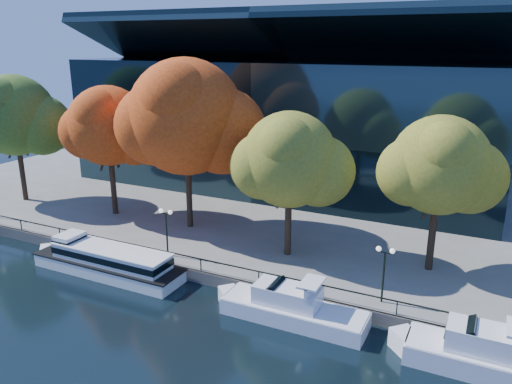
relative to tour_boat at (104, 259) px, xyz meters
The scene contains 14 objects.
ground 8.13m from the tour_boat, ahead, with size 160.00×160.00×0.00m, color black.
promenade 36.07m from the tour_boat, 77.25° to the left, with size 90.00×67.08×1.00m.
railing 8.25m from the tour_boat, 14.42° to the left, with size 88.20×0.08×0.99m.
convention_building 31.70m from the tour_boat, 82.63° to the left, with size 50.00×24.57×21.43m.
tour_boat is the anchor object (origin of this frame).
cruiser_near 16.16m from the tour_boat, ahead, with size 10.96×2.82×3.18m.
cruiser_far 28.34m from the tour_boat, ahead, with size 10.63×2.95×3.47m.
tree_0 23.17m from the tour_boat, 155.56° to the left, with size 10.89×8.93×13.86m.
tree_1 14.80m from the tour_boat, 126.43° to the left, with size 9.89×8.11×13.09m.
tree_2 14.25m from the tour_boat, 78.08° to the left, with size 13.27×10.88×15.86m.
tree_3 17.05m from the tour_boat, 31.13° to the left, with size 9.63×7.89×11.98m.
tree_4 27.26m from the tour_boat, 22.73° to the left, with size 9.25×7.58×12.08m.
lamp_1 5.84m from the tour_boat, 40.04° to the left, with size 1.26×0.36×4.03m.
lamp_2 22.13m from the tour_boat, ahead, with size 1.26×0.36×4.03m.
Camera 1 is at (19.43, -26.72, 18.11)m, focal length 35.00 mm.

